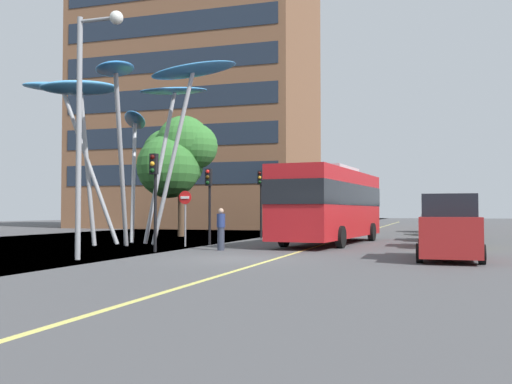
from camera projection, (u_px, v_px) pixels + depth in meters
The scene contains 17 objects.
ground at pixel (218, 260), 19.38m from camera, with size 120.00×240.00×0.10m.
red_bus at pixel (331, 202), 28.09m from camera, with size 3.74×11.59×3.76m.
leaf_sculpture at pixel (123, 99), 27.58m from camera, with size 10.67×10.48×8.90m.
traffic_light_kerb_near at pixel (154, 181), 22.34m from camera, with size 0.28×0.42×3.82m.
traffic_light_kerb_far at pixel (209, 190), 26.99m from camera, with size 0.28×0.42×3.58m.
traffic_light_island_mid at pixel (261, 190), 33.59m from camera, with size 0.28×0.42×3.95m.
car_parked_near at pixel (449, 229), 18.70m from camera, with size 1.99×4.38×2.13m.
car_parked_mid at pixel (448, 225), 25.36m from camera, with size 1.98×3.82×2.05m.
car_parked_far at pixel (449, 222), 30.85m from camera, with size 2.08×4.10×2.17m.
car_side_street at pixel (446, 221), 37.95m from camera, with size 2.03×3.92×2.03m.
car_far_side at pixel (434, 219), 44.00m from camera, with size 2.01×3.97×2.15m.
street_lamp at pixel (89, 104), 18.86m from camera, with size 1.68×0.44×8.09m.
tree_pavement_near at pixel (177, 156), 36.46m from camera, with size 5.24×5.05×7.63m.
tree_pavement_far at pixel (254, 174), 51.66m from camera, with size 5.32×4.32×7.78m.
pedestrian at pixel (221, 229), 23.35m from camera, with size 0.34×0.34×1.71m.
no_entry_sign at pixel (185, 209), 25.89m from camera, with size 0.60×0.12×2.51m.
backdrop_building at pixel (201, 95), 58.59m from camera, with size 21.80×15.55×26.91m.
Camera 1 is at (6.21, -18.21, 1.58)m, focal length 40.40 mm.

